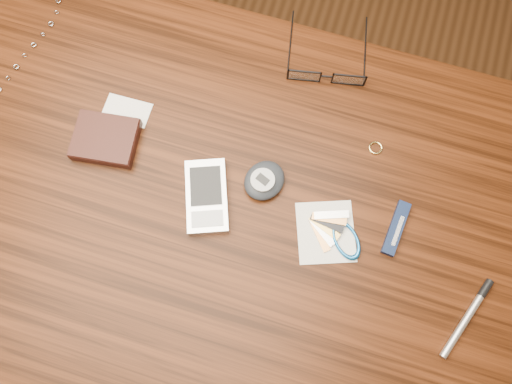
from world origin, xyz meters
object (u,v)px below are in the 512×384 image
at_px(wallet_and_card, 106,138).
at_px(pda_phone, 207,196).
at_px(desk, 215,214).
at_px(silver_pen, 471,312).
at_px(pocket_knife, 396,228).
at_px(notepad_keys, 336,234).
at_px(eyeglasses, 326,74).
at_px(pedometer, 264,180).

distance_m(wallet_and_card, pda_phone, 0.19).
relative_size(desk, silver_pen, 7.55).
height_order(wallet_and_card, pocket_knife, wallet_and_card).
bearing_deg(desk, notepad_keys, 0.49).
distance_m(desk, eyeglasses, 0.31).
xyz_separation_m(pedometer, silver_pen, (0.35, -0.10, -0.01)).
xyz_separation_m(pocket_knife, silver_pen, (0.13, -0.09, -0.00)).
bearing_deg(pocket_knife, silver_pen, -34.30).
height_order(eyeglasses, silver_pen, eyeglasses).
bearing_deg(wallet_and_card, pda_phone, -12.96).
bearing_deg(wallet_and_card, pocket_knife, -0.46).
distance_m(eyeglasses, pocket_knife, 0.28).
bearing_deg(notepad_keys, pocket_knife, 23.12).
xyz_separation_m(wallet_and_card, notepad_keys, (0.40, -0.04, -0.01)).
distance_m(desk, pedometer, 0.15).
height_order(pedometer, notepad_keys, pedometer).
relative_size(wallet_and_card, pocket_knife, 1.49).
height_order(desk, notepad_keys, notepad_keys).
bearing_deg(wallet_and_card, eyeglasses, 35.09).
relative_size(wallet_and_card, pda_phone, 1.00).
relative_size(wallet_and_card, notepad_keys, 1.03).
distance_m(desk, silver_pen, 0.44).
bearing_deg(pda_phone, pocket_knife, 7.55).
bearing_deg(pocket_knife, wallet_and_card, 179.54).
bearing_deg(silver_pen, notepad_keys, 166.25).
relative_size(notepad_keys, pocket_knife, 1.44).
distance_m(pedometer, pocket_knife, 0.22).
bearing_deg(silver_pen, desk, 173.00).
distance_m(pda_phone, pedometer, 0.09).
xyz_separation_m(wallet_and_card, eyeglasses, (0.31, 0.22, 0.00)).
xyz_separation_m(pda_phone, pocket_knife, (0.30, 0.04, -0.00)).
distance_m(notepad_keys, silver_pen, 0.23).
xyz_separation_m(pda_phone, silver_pen, (0.43, -0.05, -0.00)).
xyz_separation_m(desk, pedometer, (0.07, 0.05, 0.11)).
bearing_deg(pda_phone, notepad_keys, 0.61).
relative_size(desk, notepad_keys, 7.76).
height_order(desk, silver_pen, silver_pen).
distance_m(pda_phone, notepad_keys, 0.21).
height_order(wallet_and_card, pedometer, pedometer).
bearing_deg(eyeglasses, silver_pen, -45.76).
xyz_separation_m(wallet_and_card, pda_phone, (0.19, -0.04, -0.00)).
bearing_deg(eyeglasses, pda_phone, -115.34).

